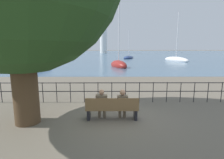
# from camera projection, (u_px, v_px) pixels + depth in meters

# --- Properties ---
(ground_plane) EXTENTS (1000.00, 1000.00, 0.00)m
(ground_plane) POSITION_uv_depth(u_px,v_px,m) (112.00, 119.00, 6.87)
(ground_plane) COLOR #706656
(harbor_water) EXTENTS (600.00, 300.00, 0.01)m
(harbor_water) POSITION_uv_depth(u_px,v_px,m) (111.00, 52.00, 165.08)
(harbor_water) COLOR slate
(harbor_water) RESTS_ON ground_plane
(park_bench) EXTENTS (2.03, 0.45, 0.90)m
(park_bench) POSITION_uv_depth(u_px,v_px,m) (112.00, 109.00, 6.73)
(park_bench) COLOR brown
(park_bench) RESTS_ON ground_plane
(seated_person_left) EXTENTS (0.44, 0.35, 1.20)m
(seated_person_left) POSITION_uv_depth(u_px,v_px,m) (102.00, 103.00, 6.77)
(seated_person_left) COLOR brown
(seated_person_left) RESTS_ON ground_plane
(seated_person_right) EXTENTS (0.41, 0.35, 1.19)m
(seated_person_right) POSITION_uv_depth(u_px,v_px,m) (122.00, 103.00, 6.77)
(seated_person_right) COLOR brown
(seated_person_right) RESTS_ON ground_plane
(promenade_railing) EXTENTS (15.59, 0.04, 1.05)m
(promenade_railing) POSITION_uv_depth(u_px,v_px,m) (112.00, 89.00, 8.91)
(promenade_railing) COLOR black
(promenade_railing) RESTS_ON ground_plane
(sailboat_0) EXTENTS (4.08, 7.96, 11.13)m
(sailboat_0) POSITION_uv_depth(u_px,v_px,m) (176.00, 60.00, 39.84)
(sailboat_0) COLOR white
(sailboat_0) RESTS_ON ground_plane
(sailboat_1) EXTENTS (4.10, 6.17, 7.36)m
(sailboat_1) POSITION_uv_depth(u_px,v_px,m) (38.00, 66.00, 24.79)
(sailboat_1) COLOR navy
(sailboat_1) RESTS_ON ground_plane
(sailboat_2) EXTENTS (3.26, 5.39, 12.66)m
(sailboat_2) POSITION_uv_depth(u_px,v_px,m) (119.00, 64.00, 26.65)
(sailboat_2) COLOR maroon
(sailboat_2) RESTS_ON ground_plane
(sailboat_3) EXTENTS (4.54, 7.72, 8.44)m
(sailboat_3) POSITION_uv_depth(u_px,v_px,m) (128.00, 58.00, 51.08)
(sailboat_3) COLOR navy
(sailboat_3) RESTS_ON ground_plane
(sailboat_4) EXTENTS (5.32, 8.10, 10.84)m
(sailboat_4) POSITION_uv_depth(u_px,v_px,m) (41.00, 62.00, 34.05)
(sailboat_4) COLOR black
(sailboat_4) RESTS_ON ground_plane
(harbor_lighthouse) EXTENTS (4.51, 4.51, 23.82)m
(harbor_lighthouse) POSITION_uv_depth(u_px,v_px,m) (103.00, 36.00, 114.30)
(harbor_lighthouse) COLOR white
(harbor_lighthouse) RESTS_ON ground_plane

